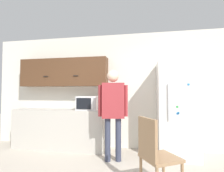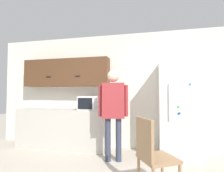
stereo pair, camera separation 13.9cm
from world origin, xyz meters
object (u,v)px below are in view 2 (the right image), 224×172
(refrigerator, at_px, (178,109))
(microwave, at_px, (90,103))
(chair, at_px, (152,152))
(person, at_px, (113,105))

(refrigerator, bearing_deg, microwave, 178.61)
(refrigerator, distance_m, chair, 1.52)
(person, relative_size, chair, 1.80)
(refrigerator, relative_size, chair, 2.01)
(microwave, xyz_separation_m, chair, (1.39, -1.40, -0.54))
(microwave, xyz_separation_m, person, (0.66, -0.50, -0.00))
(person, bearing_deg, chair, -62.60)
(refrigerator, xyz_separation_m, chair, (-0.52, -1.36, -0.45))
(microwave, bearing_deg, person, -37.29)
(microwave, distance_m, chair, 2.04)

